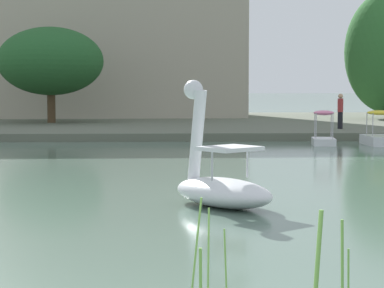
# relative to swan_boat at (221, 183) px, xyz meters

# --- Properties ---
(shore_bank_far) EXTENTS (153.91, 27.67, 0.36)m
(shore_bank_far) POSITION_rel_swan_boat_xyz_m (-1.31, 31.91, -0.29)
(shore_bank_far) COLOR #5B6051
(shore_bank_far) RESTS_ON ground_plane
(swan_boat) EXTENTS (2.50, 2.72, 2.55)m
(swan_boat) POSITION_rel_swan_boat_xyz_m (0.00, 0.00, 0.00)
(swan_boat) COLOR white
(swan_boat) RESTS_ON ground_plane
(pedal_boat_pink) EXTENTS (1.12, 1.81, 1.45)m
(pedal_boat_pink) POSITION_rel_swan_boat_xyz_m (5.53, 15.86, -0.00)
(pedal_boat_pink) COLOR white
(pedal_boat_pink) RESTS_ON ground_plane
(pedal_boat_yellow) EXTENTS (1.15, 2.24, 1.45)m
(pedal_boat_yellow) POSITION_rel_swan_boat_xyz_m (7.85, 15.74, -0.04)
(pedal_boat_yellow) COLOR white
(pedal_boat_yellow) RESTS_ON ground_plane
(tree_broadleaf_behind_dock) EXTENTS (8.25, 8.21, 5.52)m
(tree_broadleaf_behind_dock) POSITION_rel_swan_boat_xyz_m (-7.63, 28.61, 3.44)
(tree_broadleaf_behind_dock) COLOR #4C3823
(tree_broadleaf_behind_dock) RESTS_ON shore_bank_far
(person_on_path) EXTENTS (0.30, 0.29, 1.74)m
(person_on_path) POSITION_rel_swan_boat_xyz_m (7.57, 21.48, 0.84)
(person_on_path) COLOR black
(person_on_path) RESTS_ON shore_bank_far
(apartment_block) EXTENTS (24.13, 10.11, 14.35)m
(apartment_block) POSITION_rel_swan_boat_xyz_m (-7.58, 38.57, 7.07)
(apartment_block) COLOR #B2A893
(apartment_block) RESTS_ON shore_bank_far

